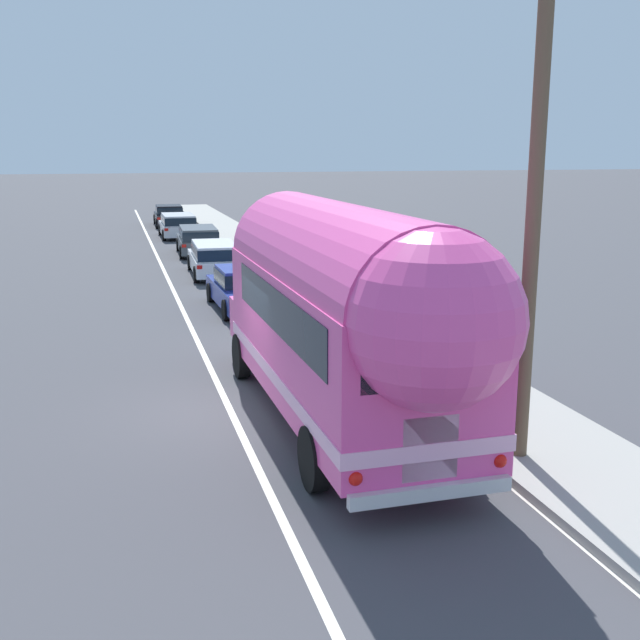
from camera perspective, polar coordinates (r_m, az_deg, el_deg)
ground_plane at (r=15.32m, az=-6.68°, el=-6.70°), size 300.00×300.00×0.00m
lane_markings at (r=27.06m, az=-7.06°, el=1.80°), size 3.74×80.00×0.01m
sidewalk_slab at (r=25.80m, az=0.83°, el=1.52°), size 2.68×90.00×0.15m
utility_pole at (r=12.26m, az=15.69°, el=9.24°), size 1.80×0.24×8.50m
painted_bus at (r=13.40m, az=1.95°, el=0.80°), size 2.70×10.61×4.12m
car_lead at (r=24.58m, az=-5.59°, el=2.47°), size 2.05×4.47×1.37m
car_second at (r=31.21m, az=-7.87°, el=4.68°), size 2.00×4.75×1.37m
car_third at (r=37.61m, az=-9.04°, el=6.00°), size 2.08×4.51×1.37m
car_fourth at (r=45.10m, az=-10.51°, el=7.02°), size 2.01×4.57×1.37m
car_fifth at (r=52.23m, az=-11.15°, el=7.69°), size 1.99×4.84×1.37m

